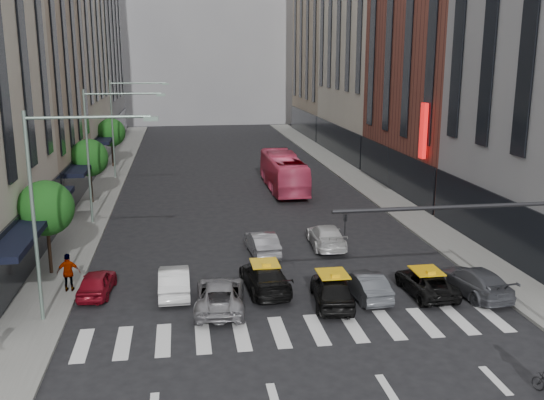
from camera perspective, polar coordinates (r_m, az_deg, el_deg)
name	(u,v)px	position (r m, az deg, el deg)	size (l,w,h in m)	color
ground	(310,347)	(24.84, 3.62, -13.64)	(160.00, 160.00, 0.00)	black
sidewalk_left	(103,192)	(53.21, -15.66, 0.75)	(3.00, 96.00, 0.15)	slate
sidewalk_right	(365,183)	(55.26, 8.72, 1.55)	(3.00, 96.00, 0.15)	slate
building_left_b	(14,46)	(51.07, -23.09, 13.18)	(8.00, 16.00, 24.00)	tan
building_left_d	(84,27)	(87.52, -17.28, 15.27)	(8.00, 18.00, 30.00)	gray
building_right_b	(446,34)	(53.30, 16.06, 14.75)	(8.00, 18.00, 26.00)	brown
building_right_d	(332,36)	(89.34, 5.68, 15.09)	(8.00, 18.00, 28.00)	tan
building_far	(205,15)	(106.91, -6.34, 16.93)	(30.00, 10.00, 36.00)	gray
tree_near	(46,208)	(33.24, -20.52, -0.73)	(2.88, 2.88, 4.95)	black
tree_mid	(89,158)	(48.70, -16.82, 3.82)	(2.88, 2.88, 4.95)	black
tree_far	(111,133)	(64.42, -14.90, 6.16)	(2.88, 2.88, 4.95)	black
streetlamp_near	(55,189)	(26.66, -19.75, 0.97)	(5.38, 0.25, 9.00)	gray
streetlamp_mid	(101,138)	(42.26, -15.75, 5.60)	(5.38, 0.25, 9.00)	gray
streetlamp_far	(122,116)	(58.07, -13.91, 7.71)	(5.38, 0.25, 9.00)	gray
traffic_signal	(514,238)	(25.05, 21.79, -3.36)	(10.10, 0.20, 6.00)	black
liberty_sign	(423,131)	(45.41, 14.06, 6.33)	(0.30, 0.70, 4.00)	red
car_red	(97,283)	(30.72, -16.16, -7.47)	(1.45, 3.60, 1.23)	maroon
car_white_front	(174,281)	(29.91, -9.19, -7.53)	(1.45, 4.15, 1.37)	silver
car_silver	(220,295)	(28.05, -4.91, -8.89)	(2.21, 4.80, 1.33)	gray
taxi_left	(265,277)	(29.99, -0.67, -7.27)	(1.95, 4.80, 1.39)	black
taxi_center	(332,289)	(28.51, 5.69, -8.36)	(1.75, 4.35, 1.48)	black
car_grey_mid	(366,285)	(29.55, 8.82, -7.87)	(1.35, 3.87, 1.28)	#45484E
taxi_right	(426,283)	(30.52, 14.28, -7.55)	(1.94, 4.22, 1.17)	black
car_grey_curb	(474,281)	(31.13, 18.49, -7.25)	(1.89, 4.64, 1.35)	#47494F
car_row2_left	(262,243)	(35.32, -0.95, -4.07)	(1.43, 4.10, 1.35)	gray
car_row2_right	(326,236)	(36.81, 5.12, -3.39)	(1.90, 4.69, 1.36)	silver
bus	(283,172)	(52.15, 1.09, 2.65)	(2.60, 11.10, 3.09)	#DB4065
pedestrian_far	(69,272)	(31.06, -18.60, -6.48)	(1.11, 0.46, 1.89)	gray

